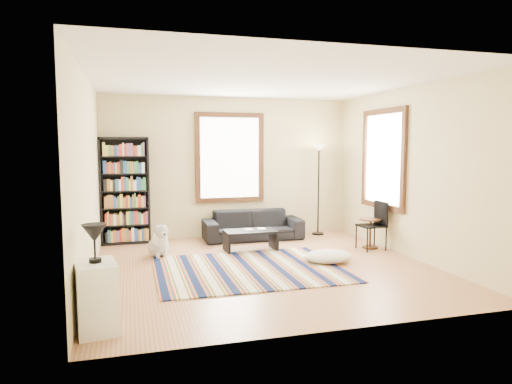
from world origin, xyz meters
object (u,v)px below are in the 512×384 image
object	(u,v)px
floor_cushion	(328,256)
side_table	(370,233)
sofa	(253,225)
dog	(158,240)
coffee_table	(250,240)
bookshelf	(125,191)
white_cabinet	(97,297)
floor_lamp	(318,190)
folding_chair	(371,226)

from	to	relation	value
floor_cushion	side_table	distance (m)	1.38
sofa	dog	bearing A→B (deg)	-152.45
coffee_table	floor_cushion	size ratio (longest dim) A/B	1.16
bookshelf	white_cabinet	xyz separation A→B (m)	(-0.26, -4.19, -0.65)
sofa	dog	size ratio (longest dim) A/B	3.47
coffee_table	sofa	bearing A→B (deg)	72.49
side_table	floor_lamp	bearing A→B (deg)	105.77
floor_cushion	side_table	size ratio (longest dim) A/B	1.44
bookshelf	white_cabinet	distance (m)	4.25
floor_cushion	dog	world-z (taller)	dog
floor_cushion	side_table	xyz separation A→B (m)	(1.16, 0.74, 0.17)
coffee_table	dog	world-z (taller)	dog
side_table	dog	size ratio (longest dim) A/B	0.97
floor_lamp	side_table	world-z (taller)	floor_lamp
floor_cushion	dog	size ratio (longest dim) A/B	1.40
bookshelf	white_cabinet	world-z (taller)	bookshelf
sofa	folding_chair	bearing A→B (deg)	-38.27
coffee_table	dog	xyz separation A→B (m)	(-1.59, -0.03, 0.10)
bookshelf	floor_lamp	xyz separation A→B (m)	(3.84, -0.17, -0.07)
folding_chair	white_cabinet	world-z (taller)	folding_chair
sofa	floor_cushion	world-z (taller)	sofa
dog	bookshelf	bearing A→B (deg)	99.02
white_cabinet	dog	distance (m)	3.07
floor_cushion	white_cabinet	world-z (taller)	white_cabinet
coffee_table	folding_chair	xyz separation A→B (m)	(2.08, -0.51, 0.25)
dog	white_cabinet	bearing A→B (deg)	-118.75
white_cabinet	dog	bearing A→B (deg)	65.81
bookshelf	side_table	bearing A→B (deg)	-20.60
sofa	white_cabinet	world-z (taller)	white_cabinet
coffee_table	dog	distance (m)	1.60
folding_chair	dog	distance (m)	3.71
bookshelf	dog	size ratio (longest dim) A/B	3.60
bookshelf	dog	world-z (taller)	bookshelf
sofa	bookshelf	distance (m)	2.53
bookshelf	floor_cushion	distance (m)	3.97
folding_chair	coffee_table	bearing A→B (deg)	162.74
sofa	white_cabinet	size ratio (longest dim) A/B	2.76
floor_cushion	side_table	bearing A→B (deg)	32.45
side_table	coffee_table	bearing A→B (deg)	169.45
sofa	folding_chair	distance (m)	2.30
dog	floor_cushion	bearing A→B (deg)	-37.36
floor_lamp	side_table	xyz separation A→B (m)	(0.40, -1.43, -0.66)
side_table	folding_chair	size ratio (longest dim) A/B	0.63
floor_cushion	floor_lamp	distance (m)	2.44
white_cabinet	floor_cushion	bearing A→B (deg)	19.62
coffee_table	floor_lamp	bearing A→B (deg)	30.77
floor_cushion	side_table	world-z (taller)	side_table
floor_cushion	white_cabinet	distance (m)	3.84
white_cabinet	dog	world-z (taller)	white_cabinet
dog	sofa	bearing A→B (deg)	12.84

